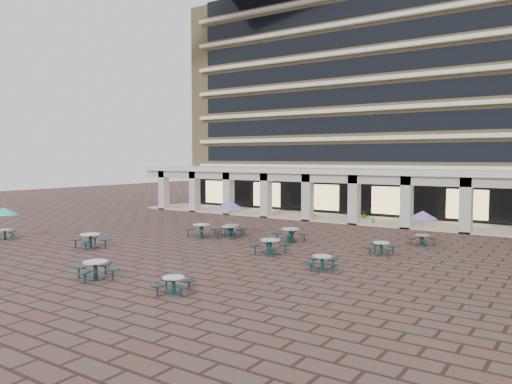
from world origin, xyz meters
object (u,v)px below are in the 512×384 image
picnic_table_3 (173,283)px  planter_right (364,219)px  planter_left (307,213)px  picnic_table_1 (95,268)px  picnic_table_2 (322,261)px

picnic_table_3 → planter_right: (-1.52, 23.65, 0.06)m
planter_left → planter_right: size_ratio=1.00×
picnic_table_1 → planter_left: bearing=120.1°
picnic_table_1 → picnic_table_3: size_ratio=1.21×
picnic_table_3 → planter_left: (-6.79, 23.65, 0.16)m
picnic_table_3 → picnic_table_1: bearing=159.4°
planter_left → planter_right: planter_left is taller
picnic_table_2 → planter_right: planter_right is taller
picnic_table_1 → picnic_table_2: (7.48, 7.27, -0.07)m
picnic_table_1 → picnic_table_3: picnic_table_1 is taller
picnic_table_2 → planter_right: (-4.55, 16.63, 0.04)m
planter_left → planter_right: bearing=0.0°
planter_right → picnic_table_3: bearing=-86.3°
picnic_table_2 → planter_left: 19.31m
picnic_table_3 → planter_left: size_ratio=1.22×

